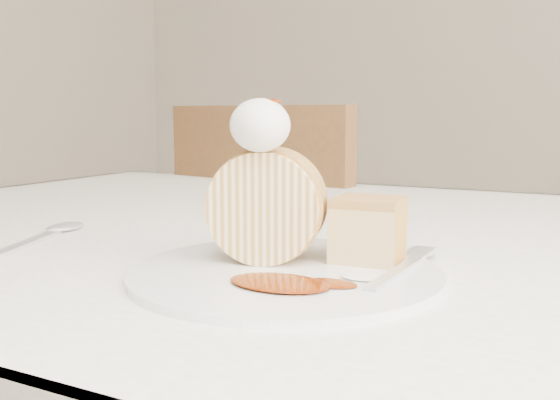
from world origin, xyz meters
The scene contains 10 objects.
table centered at (0.00, 0.20, 0.66)m, with size 1.40×0.90×0.75m.
chair_far centered at (-0.33, 0.72, 0.51)m, with size 0.49×0.49×0.90m.
plate centered at (0.03, -0.01, 0.75)m, with size 0.25×0.25×0.01m, color white.
roulade_slice centered at (0.00, 0.01, 0.80)m, with size 0.09×0.09×0.05m, color beige.
cake_chunk centered at (0.08, 0.05, 0.78)m, with size 0.06×0.05×0.05m, color tan.
whipped_cream centered at (0.01, -0.01, 0.87)m, with size 0.05×0.05×0.04m, color silver.
caramel_drizzle centered at (0.01, 0.00, 0.90)m, with size 0.02×0.02×0.01m, color #671E04.
caramel_pool centered at (0.05, -0.06, 0.76)m, with size 0.08×0.05×0.00m, color #671E04, non-canonical shape.
fork centered at (0.11, 0.01, 0.76)m, with size 0.02×0.15×0.00m, color silver.
spoon centered at (-0.25, -0.03, 0.75)m, with size 0.03×0.17×0.00m, color silver.
Camera 1 is at (0.25, -0.45, 0.88)m, focal length 40.00 mm.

